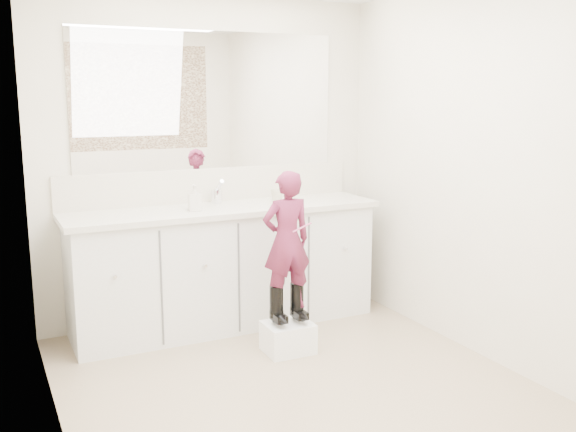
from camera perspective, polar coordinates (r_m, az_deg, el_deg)
floor at (r=3.84m, az=1.18°, el=-15.23°), size 3.00×3.00×0.00m
wall_back at (r=4.86m, az=-6.95°, el=4.95°), size 2.60×0.00×2.60m
wall_front at (r=2.29m, az=18.86°, el=-2.03°), size 2.60×0.00×2.60m
wall_left at (r=3.12m, az=-20.47°, el=1.15°), size 0.00×3.00×3.00m
wall_right at (r=4.24m, az=17.07°, el=3.73°), size 0.00×3.00×3.00m
vanity_cabinet at (r=4.75m, az=-5.63°, el=-4.69°), size 2.20×0.55×0.85m
countertop at (r=4.64m, az=-5.67°, el=0.58°), size 2.28×0.58×0.04m
backsplash at (r=4.87m, az=-6.84°, el=2.77°), size 2.28×0.03×0.25m
mirror at (r=4.83m, az=-7.02°, el=10.14°), size 2.00×0.02×1.00m
dot_panel at (r=2.24m, az=19.38°, el=9.32°), size 2.00×0.01×1.20m
faucet at (r=4.78m, az=-6.38°, el=1.72°), size 0.08×0.08×0.10m
cup at (r=4.80m, az=-0.97°, el=1.81°), size 0.12×0.12×0.10m
soap_bottle at (r=4.49m, az=-8.32°, el=1.62°), size 0.09×0.09×0.18m
step_stool at (r=4.33m, az=0.00°, el=-10.74°), size 0.32×0.27×0.20m
boot_left at (r=4.23m, az=-1.04°, el=-7.92°), size 0.10×0.18×0.26m
boot_right at (r=4.30m, az=0.79°, el=-7.64°), size 0.10×0.18×0.26m
toddler at (r=4.15m, az=-0.12°, el=-2.20°), size 0.34×0.22×0.91m
toothbrush at (r=4.09m, az=1.26°, el=-1.03°), size 0.14×0.01×0.06m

